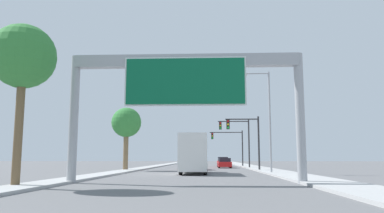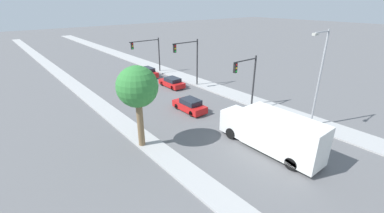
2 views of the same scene
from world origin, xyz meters
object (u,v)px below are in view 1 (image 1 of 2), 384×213
car_near_center (198,164)px  palm_tree_background (126,123)px  palm_tree_foreground (23,58)px  truck_box_primary (194,154)px  street_lamp_right (266,113)px  car_mid_center (225,163)px  traffic_light_mid_block (239,135)px  traffic_light_far_intersection (231,142)px  car_far_left (223,162)px  traffic_light_near_intersection (248,134)px  sign_gantry (185,83)px

car_near_center → palm_tree_background: 9.63m
palm_tree_foreground → palm_tree_background: bearing=89.9°
truck_box_primary → street_lamp_right: 7.52m
car_mid_center → truck_box_primary: bearing=-100.4°
car_mid_center → street_lamp_right: (3.04, -18.89, 4.77)m
car_mid_center → traffic_light_mid_block: size_ratio=0.63×
truck_box_primary → palm_tree_foreground: palm_tree_foreground is taller
traffic_light_mid_block → traffic_light_far_intersection: 10.02m
traffic_light_far_intersection → palm_tree_background: size_ratio=0.83×
car_far_left → traffic_light_near_intersection: (2.08, -18.69, 3.24)m
car_far_left → street_lamp_right: (3.04, -25.87, 4.71)m
sign_gantry → car_mid_center: bearing=83.7°
car_far_left → traffic_light_far_intersection: traffic_light_far_intersection is taller
palm_tree_background → street_lamp_right: bearing=-26.6°
truck_box_primary → palm_tree_background: 11.31m
palm_tree_foreground → palm_tree_background: size_ratio=1.15×
traffic_light_mid_block → traffic_light_far_intersection: (-0.51, 10.00, -0.44)m
car_mid_center → traffic_light_mid_block: traffic_light_mid_block is taller
car_mid_center → car_far_left: bearing=90.0°
traffic_light_near_intersection → palm_tree_foreground: bearing=-119.9°
car_far_left → sign_gantry: bearing=-95.2°
car_far_left → palm_tree_foreground: (-11.38, -42.10, 5.61)m
truck_box_primary → traffic_light_mid_block: bearing=72.5°
truck_box_primary → car_far_left: bearing=82.3°
traffic_light_mid_block → palm_tree_background: (-13.30, -9.98, 0.77)m
truck_box_primary → traffic_light_mid_block: traffic_light_mid_block is taller
truck_box_primary → car_mid_center: bearing=79.6°
car_mid_center → palm_tree_background: 16.91m
sign_gantry → traffic_light_near_intersection: sign_gantry is taller
sign_gantry → palm_tree_foreground: palm_tree_foreground is taller
car_far_left → palm_tree_background: palm_tree_background is taller
traffic_light_mid_block → street_lamp_right: street_lamp_right is taller
car_mid_center → palm_tree_background: size_ratio=0.60×
traffic_light_far_intersection → palm_tree_background: (-12.79, -19.98, 1.21)m
truck_box_primary → palm_tree_foreground: bearing=-116.1°
traffic_light_far_intersection → car_near_center: bearing=-106.5°
car_near_center → traffic_light_mid_block: bearing=50.9°
sign_gantry → palm_tree_foreground: size_ratio=1.67×
sign_gantry → traffic_light_near_intersection: (5.58, 20.10, -1.68)m
sign_gantry → truck_box_primary: 13.35m
traffic_light_near_intersection → street_lamp_right: 7.39m
sign_gantry → car_mid_center: (3.50, 31.81, -4.98)m
sign_gantry → traffic_light_mid_block: (5.46, 30.10, -1.20)m
palm_tree_foreground → street_lamp_right: (14.42, 16.23, -0.89)m
car_near_center → truck_box_primary: bearing=-90.0°
traffic_light_far_intersection → street_lamp_right: 27.27m
sign_gantry → palm_tree_foreground: 8.57m
sign_gantry → palm_tree_background: bearing=111.3°
traffic_light_near_intersection → palm_tree_foreground: size_ratio=0.74×
car_near_center → street_lamp_right: (6.54, -10.48, 4.74)m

